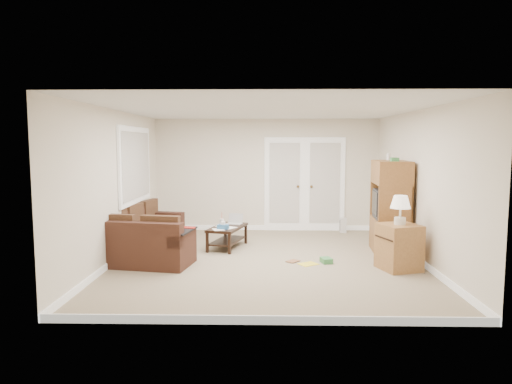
{
  "coord_description": "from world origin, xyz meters",
  "views": [
    {
      "loc": [
        -0.02,
        -7.49,
        1.94
      ],
      "look_at": [
        -0.19,
        0.52,
        1.1
      ],
      "focal_mm": 32.0,
      "sensor_mm": 36.0,
      "label": 1
    }
  ],
  "objects_px": {
    "sectional_sofa": "(144,239)",
    "coffee_table": "(228,236)",
    "tv_armoire": "(390,207)",
    "side_cabinet": "(399,243)"
  },
  "relations": [
    {
      "from": "sectional_sofa",
      "to": "side_cabinet",
      "type": "height_order",
      "value": "side_cabinet"
    },
    {
      "from": "sectional_sofa",
      "to": "coffee_table",
      "type": "xyz_separation_m",
      "value": [
        1.42,
        0.64,
        -0.07
      ]
    },
    {
      "from": "tv_armoire",
      "to": "side_cabinet",
      "type": "bearing_deg",
      "value": -92.67
    },
    {
      "from": "coffee_table",
      "to": "tv_armoire",
      "type": "height_order",
      "value": "tv_armoire"
    },
    {
      "from": "tv_armoire",
      "to": "side_cabinet",
      "type": "relative_size",
      "value": 1.53
    },
    {
      "from": "coffee_table",
      "to": "tv_armoire",
      "type": "distance_m",
      "value": 3.01
    },
    {
      "from": "coffee_table",
      "to": "tv_armoire",
      "type": "relative_size",
      "value": 0.62
    },
    {
      "from": "coffee_table",
      "to": "tv_armoire",
      "type": "bearing_deg",
      "value": 9.26
    },
    {
      "from": "coffee_table",
      "to": "tv_armoire",
      "type": "xyz_separation_m",
      "value": [
        2.93,
        -0.32,
        0.61
      ]
    },
    {
      "from": "tv_armoire",
      "to": "sectional_sofa",
      "type": "bearing_deg",
      "value": -170.91
    }
  ]
}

